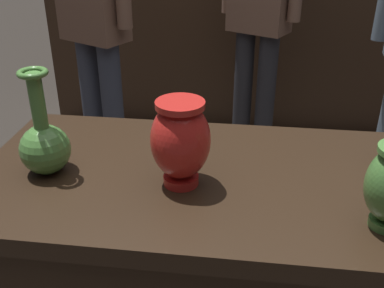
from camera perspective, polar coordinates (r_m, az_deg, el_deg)
display_plinth at (r=1.44m, az=1.16°, el=-17.28°), size 1.20×0.64×0.80m
back_display_shelf at (r=3.35m, az=5.44°, el=11.31°), size 2.60×0.40×0.99m
vase_centerpiece at (r=1.10m, az=-1.45°, el=0.47°), size 0.15×0.15×0.22m
vase_left_accent at (r=1.23m, az=-18.02°, el=0.08°), size 0.13×0.13×0.28m
visitor_near_left at (r=2.30m, az=-12.35°, el=16.74°), size 0.42×0.31×1.72m
visitor_center_back at (r=2.60m, az=8.53°, el=17.17°), size 0.43×0.31×1.64m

